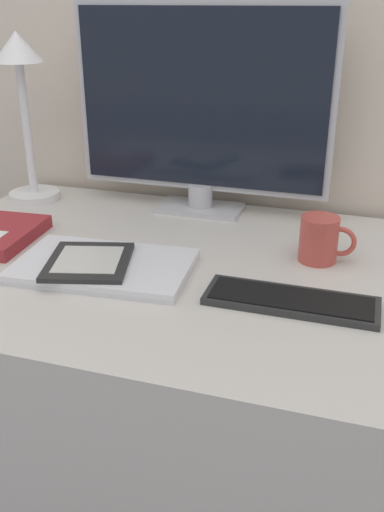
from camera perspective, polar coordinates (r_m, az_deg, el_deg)
desk at (r=1.31m, az=-0.93°, el=-15.03°), size 1.14×0.75×0.72m
monitor at (r=1.34m, az=0.94°, el=14.58°), size 0.60×0.11×0.47m
keyboard at (r=0.98m, az=9.86°, el=-4.41°), size 0.29×0.10×0.01m
laptop at (r=1.09m, az=-8.81°, el=-1.00°), size 0.34×0.23×0.02m
ereader at (r=1.08m, az=-10.30°, el=-0.54°), size 0.19×0.20×0.01m
desk_lamp at (r=1.47m, az=-16.60°, el=15.42°), size 0.13×0.13×0.41m
coffee_mug at (r=1.14m, az=12.69°, el=1.64°), size 0.11×0.08×0.09m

